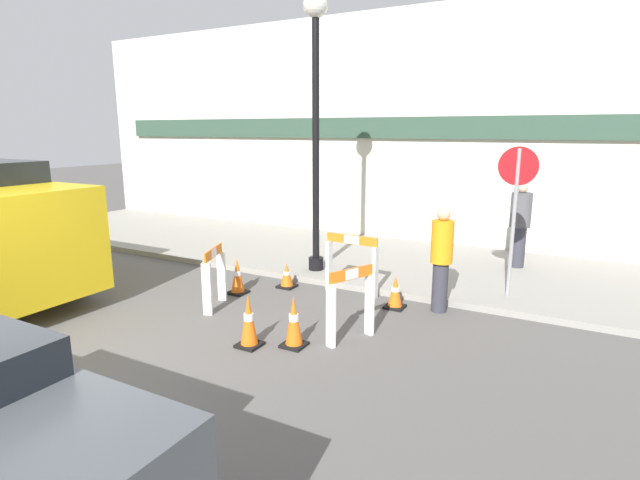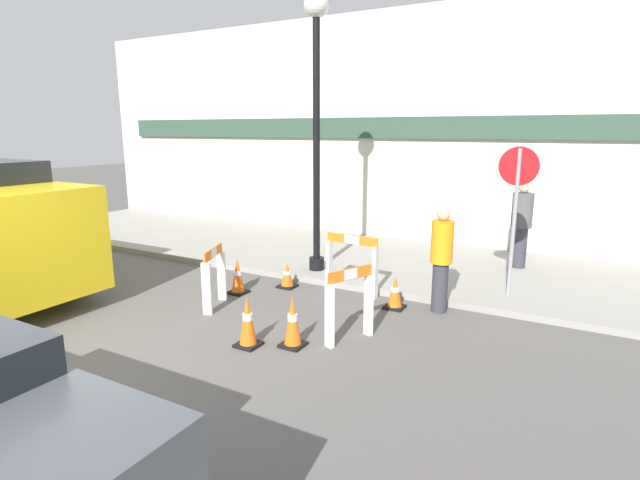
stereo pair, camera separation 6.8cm
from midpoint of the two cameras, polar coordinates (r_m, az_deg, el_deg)
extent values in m
plane|color=#565451|center=(6.42, -26.93, -14.37)|extent=(60.00, 60.00, 0.00)
cube|color=gray|center=(11.08, 1.82, -1.62)|extent=(18.00, 3.99, 0.11)
cube|color=beige|center=(12.62, 6.35, 12.40)|extent=(18.00, 0.12, 5.50)
cube|color=#2D4738|center=(12.52, 6.15, 12.63)|extent=(16.20, 0.10, 0.50)
cylinder|color=black|center=(9.64, -0.18, -2.69)|extent=(0.29, 0.29, 0.24)
cylinder|color=black|center=(9.31, -0.19, 10.32)|extent=(0.13, 0.13, 4.58)
sphere|color=silver|center=(9.54, -0.20, 25.29)|extent=(0.44, 0.44, 0.44)
cylinder|color=gray|center=(8.44, 21.49, 1.65)|extent=(0.06, 0.06, 2.37)
cylinder|color=red|center=(8.33, 21.99, 7.83)|extent=(0.60, 0.02, 0.60)
cube|color=white|center=(8.30, 6.56, -3.79)|extent=(0.07, 0.14, 0.88)
cube|color=white|center=(8.72, 1.29, -2.92)|extent=(0.07, 0.14, 0.88)
cube|color=orange|center=(8.38, 3.91, 0.04)|extent=(0.95, 0.08, 0.15)
cube|color=white|center=(8.38, 3.91, 0.04)|extent=(0.29, 0.05, 0.14)
cube|color=white|center=(8.36, -10.92, -4.06)|extent=(0.14, 0.10, 0.81)
cube|color=white|center=(7.74, -12.57, -5.47)|extent=(0.14, 0.10, 0.81)
cube|color=orange|center=(7.92, -11.87, -1.41)|extent=(0.29, 0.70, 0.15)
cube|color=white|center=(7.92, -11.87, -1.41)|extent=(0.11, 0.22, 0.14)
cube|color=white|center=(6.45, 1.41, -8.67)|extent=(0.14, 0.11, 0.85)
cube|color=white|center=(6.86, 5.87, -7.42)|extent=(0.14, 0.11, 0.85)
cube|color=orange|center=(6.50, 3.77, -3.90)|extent=(0.32, 0.68, 0.15)
cube|color=white|center=(6.50, 3.77, -3.90)|extent=(0.12, 0.21, 0.14)
cube|color=black|center=(8.74, -9.10, -5.90)|extent=(0.30, 0.30, 0.04)
cone|color=orange|center=(8.65, -9.17, -3.92)|extent=(0.22, 0.22, 0.59)
cylinder|color=white|center=(8.64, -9.18, -3.73)|extent=(0.13, 0.13, 0.08)
cube|color=black|center=(6.64, -2.82, -11.86)|extent=(0.30, 0.30, 0.04)
cone|color=orange|center=(6.50, -2.86, -9.08)|extent=(0.23, 0.22, 0.65)
cylinder|color=white|center=(6.49, -2.86, -8.81)|extent=(0.13, 0.13, 0.09)
cube|color=black|center=(8.97, -3.54, -5.28)|extent=(0.30, 0.30, 0.04)
cone|color=orange|center=(8.90, -3.56, -3.90)|extent=(0.22, 0.22, 0.41)
cylinder|color=white|center=(8.90, -3.56, -3.77)|extent=(0.13, 0.13, 0.06)
cube|color=black|center=(6.70, -7.89, -11.74)|extent=(0.30, 0.30, 0.04)
cone|color=orange|center=(6.56, -7.99, -8.95)|extent=(0.23, 0.23, 0.66)
cylinder|color=white|center=(6.55, -8.00, -8.68)|extent=(0.13, 0.13, 0.09)
cube|color=black|center=(8.03, 8.77, -7.57)|extent=(0.30, 0.30, 0.04)
cone|color=orange|center=(7.94, 8.83, -5.76)|extent=(0.22, 0.22, 0.49)
cylinder|color=white|center=(7.94, 8.84, -5.59)|extent=(0.13, 0.13, 0.07)
cylinder|color=#33333D|center=(7.91, 13.76, -5.27)|extent=(0.32, 0.32, 0.78)
cylinder|color=orange|center=(7.73, 14.04, -0.22)|extent=(0.44, 0.44, 0.65)
sphere|color=#DBAD89|center=(7.65, 14.20, 2.90)|extent=(0.27, 0.27, 0.20)
cylinder|color=#33333D|center=(10.50, 21.97, -0.77)|extent=(0.29, 0.29, 0.80)
cylinder|color=#4C4C51|center=(10.37, 22.30, 3.17)|extent=(0.40, 0.40, 0.67)
sphere|color=#DBAD89|center=(10.32, 22.49, 5.53)|extent=(0.20, 0.20, 0.19)
cylinder|color=black|center=(9.44, -26.02, -3.89)|extent=(0.60, 0.18, 0.60)
camera|label=1|loc=(0.03, -89.76, 0.05)|focal=28.00mm
camera|label=2|loc=(0.03, 90.24, -0.05)|focal=28.00mm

